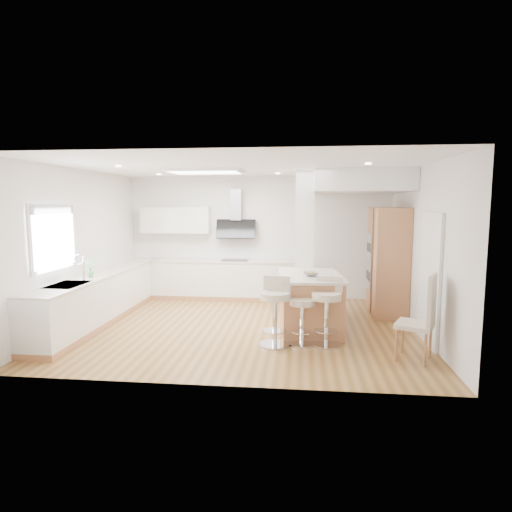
# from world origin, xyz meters

# --- Properties ---
(ground) EXTENTS (6.00, 6.00, 0.00)m
(ground) POSITION_xyz_m (0.00, 0.00, 0.00)
(ground) COLOR #A4743D
(ground) RESTS_ON ground
(ceiling) EXTENTS (6.00, 5.00, 0.02)m
(ceiling) POSITION_xyz_m (0.00, 0.00, 0.00)
(ceiling) COLOR white
(ceiling) RESTS_ON ground
(wall_back) EXTENTS (6.00, 0.04, 2.80)m
(wall_back) POSITION_xyz_m (0.00, 2.50, 1.40)
(wall_back) COLOR white
(wall_back) RESTS_ON ground
(wall_left) EXTENTS (0.04, 5.00, 2.80)m
(wall_left) POSITION_xyz_m (-3.00, 0.00, 1.40)
(wall_left) COLOR white
(wall_left) RESTS_ON ground
(wall_right) EXTENTS (0.04, 5.00, 2.80)m
(wall_right) POSITION_xyz_m (3.00, 0.00, 1.40)
(wall_right) COLOR white
(wall_right) RESTS_ON ground
(skylight) EXTENTS (4.10, 2.10, 0.06)m
(skylight) POSITION_xyz_m (-0.79, 0.60, 2.77)
(skylight) COLOR white
(skylight) RESTS_ON ground
(window_left) EXTENTS (0.06, 1.28, 1.07)m
(window_left) POSITION_xyz_m (-2.96, -0.90, 1.69)
(window_left) COLOR white
(window_left) RESTS_ON ground
(doorway_right) EXTENTS (0.05, 1.00, 2.10)m
(doorway_right) POSITION_xyz_m (2.97, -0.60, 1.00)
(doorway_right) COLOR #4A433A
(doorway_right) RESTS_ON ground
(counter_left) EXTENTS (0.63, 4.50, 1.35)m
(counter_left) POSITION_xyz_m (-2.70, 0.23, 0.46)
(counter_left) COLOR tan
(counter_left) RESTS_ON ground
(counter_back) EXTENTS (3.62, 0.63, 2.50)m
(counter_back) POSITION_xyz_m (-0.91, 2.22, 0.70)
(counter_back) COLOR tan
(counter_back) RESTS_ON ground
(pillar) EXTENTS (0.35, 0.35, 2.80)m
(pillar) POSITION_xyz_m (1.05, 0.95, 1.40)
(pillar) COLOR white
(pillar) RESTS_ON ground
(soffit) EXTENTS (1.78, 2.20, 0.40)m
(soffit) POSITION_xyz_m (2.10, 1.40, 2.60)
(soffit) COLOR white
(soffit) RESTS_ON ground
(oven_column) EXTENTS (0.63, 1.21, 2.10)m
(oven_column) POSITION_xyz_m (2.68, 1.23, 1.05)
(oven_column) COLOR tan
(oven_column) RESTS_ON ground
(peninsula) EXTENTS (1.19, 1.67, 1.04)m
(peninsula) POSITION_xyz_m (1.15, -0.02, 0.49)
(peninsula) COLOR tan
(peninsula) RESTS_ON ground
(bar_stool_a) EXTENTS (0.53, 0.53, 1.06)m
(bar_stool_a) POSITION_xyz_m (0.61, -0.94, 0.60)
(bar_stool_a) COLOR silver
(bar_stool_a) RESTS_ON ground
(bar_stool_b) EXTENTS (0.55, 0.55, 0.92)m
(bar_stool_b) POSITION_xyz_m (1.01, -0.84, 0.52)
(bar_stool_b) COLOR silver
(bar_stool_b) RESTS_ON ground
(bar_stool_c) EXTENTS (0.59, 0.59, 1.05)m
(bar_stool_c) POSITION_xyz_m (1.40, -0.83, 0.59)
(bar_stool_c) COLOR silver
(bar_stool_c) RESTS_ON ground
(dining_chair) EXTENTS (0.63, 0.63, 1.23)m
(dining_chair) POSITION_xyz_m (2.67, -1.40, 0.66)
(dining_chair) COLOR beige
(dining_chair) RESTS_ON ground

